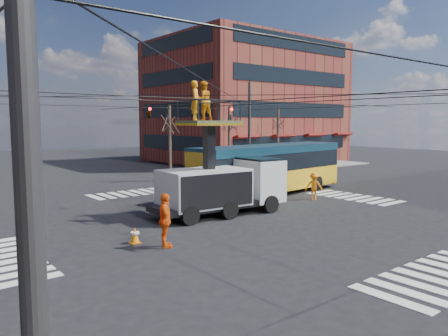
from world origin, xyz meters
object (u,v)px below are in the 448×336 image
worker_ground (165,221)px  flagger (314,186)px  utility_truck (222,172)px  city_bus (270,168)px  traffic_cone (135,235)px

worker_ground → flagger: (12.19, 3.14, -0.20)m
utility_truck → flagger: (6.83, -0.25, -1.31)m
flagger → utility_truck: bearing=-132.6°
flagger → city_bus: bearing=151.6°
utility_truck → flagger: 6.96m
city_bus → worker_ground: city_bus is taller
worker_ground → city_bus: bearing=-37.9°
traffic_cone → flagger: 12.96m
city_bus → flagger: (0.67, -3.10, -0.90)m
city_bus → traffic_cone: city_bus is taller
city_bus → flagger: size_ratio=7.54×
flagger → traffic_cone: bearing=-122.1°
traffic_cone → worker_ground: size_ratio=0.31×
utility_truck → city_bus: 6.80m
traffic_cone → worker_ground: 1.55m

